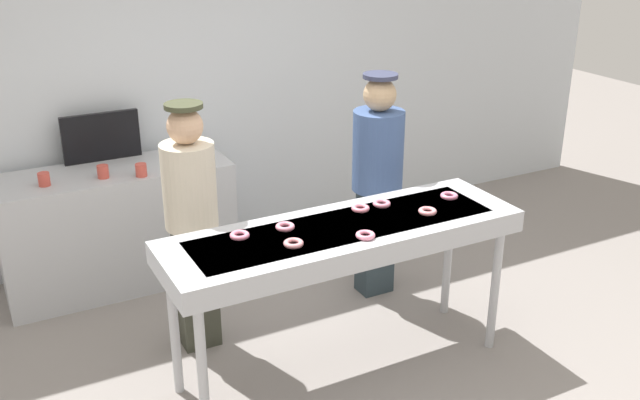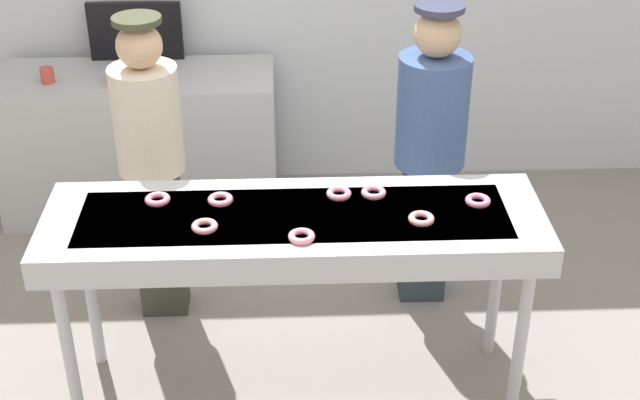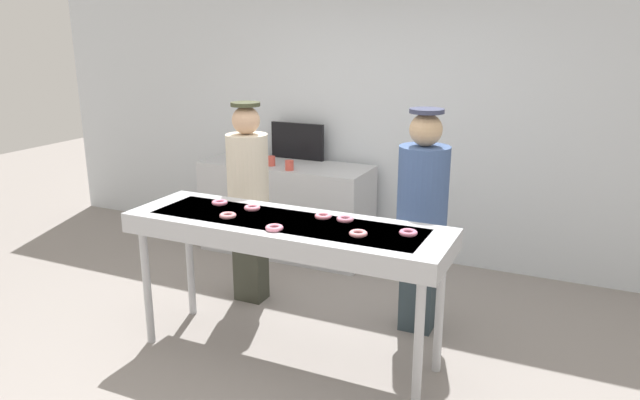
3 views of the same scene
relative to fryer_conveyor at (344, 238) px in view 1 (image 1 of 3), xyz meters
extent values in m
plane|color=gray|center=(0.00, 0.00, -0.90)|extent=(16.00, 16.00, 0.00)
cube|color=silver|center=(0.00, 2.22, 0.61)|extent=(8.00, 0.12, 3.02)
cube|color=#B7BABF|center=(0.00, 0.00, 0.01)|extent=(2.16, 0.65, 0.13)
cube|color=slate|center=(0.00, 0.00, 0.04)|extent=(1.84, 0.46, 0.08)
cylinder|color=#B7BABF|center=(-0.98, -0.25, -0.48)|extent=(0.06, 0.06, 0.85)
cylinder|color=#B7BABF|center=(0.98, -0.25, -0.48)|extent=(0.06, 0.06, 0.85)
cylinder|color=#B7BABF|center=(-0.98, 0.25, -0.48)|extent=(0.06, 0.06, 0.85)
cylinder|color=#B7BABF|center=(0.98, 0.25, -0.48)|extent=(0.06, 0.06, 0.85)
torus|color=pink|center=(-0.37, -0.10, 0.09)|extent=(0.16, 0.16, 0.03)
torus|color=pink|center=(0.36, 0.15, 0.09)|extent=(0.12, 0.12, 0.03)
torus|color=pink|center=(0.80, 0.06, 0.09)|extent=(0.16, 0.16, 0.03)
torus|color=pink|center=(-0.32, 0.12, 0.09)|extent=(0.13, 0.13, 0.03)
torus|color=pink|center=(0.54, -0.08, 0.09)|extent=(0.16, 0.16, 0.03)
torus|color=pink|center=(0.03, -0.20, 0.09)|extent=(0.15, 0.15, 0.03)
torus|color=pink|center=(0.20, 0.15, 0.09)|extent=(0.15, 0.15, 0.03)
torus|color=pink|center=(-0.60, 0.13, 0.09)|extent=(0.12, 0.12, 0.03)
cube|color=#35372B|center=(-0.70, 0.68, -0.47)|extent=(0.24, 0.18, 0.85)
cylinder|color=beige|center=(-0.70, 0.68, 0.22)|extent=(0.33, 0.33, 0.54)
sphere|color=tan|center=(-0.70, 0.68, 0.60)|extent=(0.22, 0.22, 0.22)
cylinder|color=#3B3E28|center=(-0.70, 0.68, 0.72)|extent=(0.23, 0.23, 0.03)
cube|color=#2B383F|center=(0.70, 0.75, -0.49)|extent=(0.24, 0.18, 0.82)
cylinder|color=#3F598C|center=(0.70, 0.75, 0.21)|extent=(0.36, 0.36, 0.57)
sphere|color=tan|center=(0.70, 0.75, 0.61)|extent=(0.23, 0.23, 0.23)
cylinder|color=#333750|center=(0.70, 0.75, 0.74)|extent=(0.24, 0.24, 0.03)
cube|color=#B7BABF|center=(-0.94, 1.77, -0.44)|extent=(1.68, 0.62, 0.91)
cylinder|color=#CC4C3F|center=(-1.42, 1.67, 0.06)|extent=(0.08, 0.08, 0.09)
cylinder|color=#CC4C3F|center=(-1.03, 1.64, 0.06)|extent=(0.08, 0.08, 0.09)
cylinder|color=#CC4C3F|center=(-0.78, 1.54, 0.06)|extent=(0.08, 0.08, 0.09)
cube|color=black|center=(-0.94, 2.03, 0.20)|extent=(0.57, 0.04, 0.36)
camera|label=1|loc=(-1.90, -3.33, 1.81)|focal=40.66mm
camera|label=2|loc=(-0.02, -3.27, 2.06)|focal=50.17mm
camera|label=3|loc=(1.73, -3.21, 1.26)|focal=33.19mm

